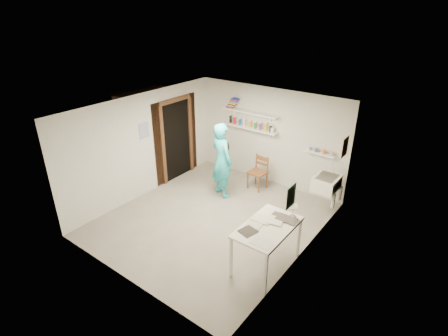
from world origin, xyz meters
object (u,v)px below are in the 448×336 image
Objects in this scene: man at (222,160)px; wall_clock at (225,145)px; desk_lamp at (294,206)px; belfast_sink at (326,183)px; wooden_chair at (258,172)px; work_table at (267,246)px.

man is 5.56× the size of wall_clock.
desk_lamp is (2.33, -1.04, 0.15)m from man.
belfast_sink is 3.89× the size of desk_lamp.
belfast_sink is 0.34× the size of man.
wooden_chair is 2.63m from desk_lamp.
belfast_sink is at bearing 4.64° from wooden_chair.
belfast_sink is at bearing 93.01° from desk_lamp.
wooden_chair is 2.81m from work_table.
desk_lamp is (2.40, -1.25, -0.15)m from wall_clock.
man reaches higher than desk_lamp.
wall_clock is at bearing -166.97° from belfast_sink.
wall_clock is at bearing -130.94° from wooden_chair.
man is at bearing 155.82° from desk_lamp.
belfast_sink is at bearing 32.12° from wall_clock.
man is at bearing -161.64° from belfast_sink.
belfast_sink is 1.82m from desk_lamp.
desk_lamp is at bearing -8.48° from wall_clock.
belfast_sink reaches higher than work_table.
wall_clock is 2.91m from work_table.
wooden_chair reaches higher than work_table.
wall_clock is at bearing 152.43° from desk_lamp.
wall_clock is (-0.07, 0.21, 0.30)m from man.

